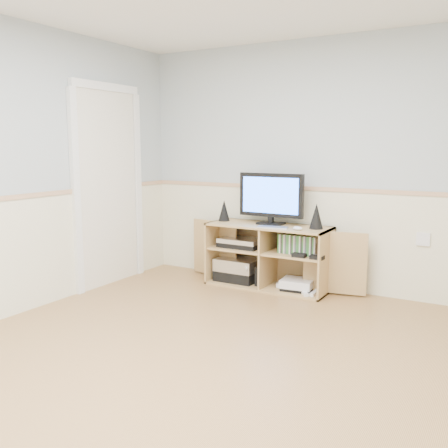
{
  "coord_description": "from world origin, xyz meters",
  "views": [
    {
      "loc": [
        1.66,
        -2.6,
        1.46
      ],
      "look_at": [
        -0.53,
        1.2,
        0.76
      ],
      "focal_mm": 40.0,
      "sensor_mm": 36.0,
      "label": 1
    }
  ],
  "objects_px": {
    "monitor": "(271,197)",
    "game_consoles": "(297,285)",
    "media_cabinet": "(270,254)",
    "keyboard": "(272,227)"
  },
  "relations": [
    {
      "from": "media_cabinet",
      "to": "game_consoles",
      "type": "height_order",
      "value": "media_cabinet"
    },
    {
      "from": "media_cabinet",
      "to": "game_consoles",
      "type": "distance_m",
      "value": 0.42
    },
    {
      "from": "monitor",
      "to": "game_consoles",
      "type": "bearing_deg",
      "value": -10.59
    },
    {
      "from": "monitor",
      "to": "keyboard",
      "type": "relative_size",
      "value": 2.3
    },
    {
      "from": "monitor",
      "to": "keyboard",
      "type": "height_order",
      "value": "monitor"
    },
    {
      "from": "keyboard",
      "to": "game_consoles",
      "type": "bearing_deg",
      "value": 19.54
    },
    {
      "from": "media_cabinet",
      "to": "keyboard",
      "type": "height_order",
      "value": "keyboard"
    },
    {
      "from": "media_cabinet",
      "to": "keyboard",
      "type": "relative_size",
      "value": 6.53
    },
    {
      "from": "media_cabinet",
      "to": "monitor",
      "type": "distance_m",
      "value": 0.6
    },
    {
      "from": "media_cabinet",
      "to": "game_consoles",
      "type": "xyz_separation_m",
      "value": [
        0.32,
        -0.07,
        -0.26
      ]
    }
  ]
}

